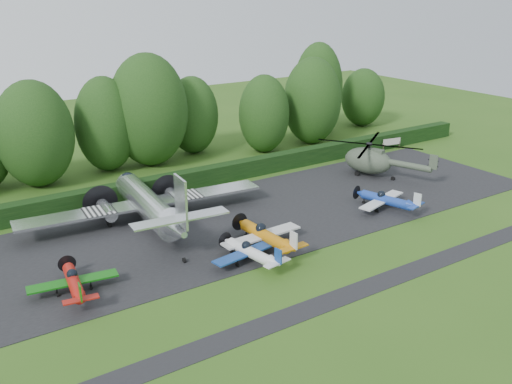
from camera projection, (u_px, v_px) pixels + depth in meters
ground at (283, 268)px, 45.31m from camera, size 160.00×160.00×0.00m
apron at (220, 226)px, 53.15m from camera, size 70.00×18.00×0.01m
taxiway_verge at (332, 301)px, 40.60m from camera, size 70.00×2.00×0.00m
hedgerow at (169, 192)px, 61.78m from camera, size 90.00×1.60×2.00m
transport_plane at (149, 205)px, 52.55m from camera, size 23.46×17.99×7.52m
light_plane_red at (74, 282)px, 41.06m from camera, size 6.43×6.76×2.47m
light_plane_white at (251, 252)px, 45.66m from camera, size 6.40×6.73×2.46m
light_plane_orange at (265, 236)px, 48.22m from camera, size 7.56×7.95×2.91m
light_plane_blue at (386, 200)px, 56.62m from camera, size 6.70×7.04×2.57m
helicopter at (369, 158)px, 66.45m from camera, size 12.16×14.24×3.92m
sign_board at (392, 142)px, 77.20m from camera, size 2.83×0.11×1.59m
tree_0 at (318, 88)px, 84.35m from camera, size 7.30×7.30×13.45m
tree_2 at (105, 124)px, 67.23m from camera, size 7.11×7.11×11.35m
tree_3 at (192, 115)px, 74.60m from camera, size 6.77×6.77×10.19m
tree_4 at (35, 134)px, 61.93m from camera, size 8.42×8.42×11.80m
tree_7 at (312, 101)px, 78.90m from camera, size 8.04×8.04×12.03m
tree_8 at (363, 97)px, 89.43m from camera, size 6.76×6.76×9.03m
tree_10 at (264, 114)px, 75.02m from camera, size 6.69×6.69×10.33m
tree_11 at (149, 110)px, 68.98m from camera, size 9.53×9.53×13.75m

